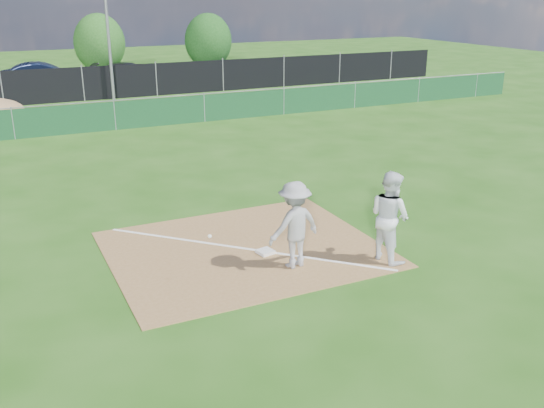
{
  "coord_description": "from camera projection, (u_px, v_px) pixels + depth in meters",
  "views": [
    {
      "loc": [
        -4.92,
        -10.79,
        5.61
      ],
      "look_at": [
        0.7,
        1.0,
        1.0
      ],
      "focal_mm": 40.0,
      "sensor_mm": 36.0,
      "label": 1
    }
  ],
  "objects": [
    {
      "name": "tree_mid",
      "position": [
        99.0,
        43.0,
        42.22
      ],
      "size": [
        3.52,
        3.52,
        4.17
      ],
      "color": "#382316",
      "rests_on": "ground"
    },
    {
      "name": "parking_lot",
      "position": [
        71.0,
        88.0,
        36.87
      ],
      "size": [
        46.0,
        9.0,
        0.01
      ],
      "primitive_type": "cube",
      "color": "black",
      "rests_on": "ground"
    },
    {
      "name": "car_right",
      "position": [
        131.0,
        74.0,
        38.0
      ],
      "size": [
        4.99,
        3.24,
        1.35
      ],
      "primitive_type": "imported",
      "rotation": [
        0.0,
        0.0,
        1.25
      ],
      "color": "black",
      "rests_on": "parking_lot"
    },
    {
      "name": "first_base",
      "position": [
        265.0,
        252.0,
        13.64
      ],
      "size": [
        0.4,
        0.4,
        0.07
      ],
      "primitive_type": "cube",
      "rotation": [
        0.0,
        0.0,
        0.19
      ],
      "color": "silver",
      "rests_on": "infield_dirt"
    },
    {
      "name": "tree_right",
      "position": [
        208.0,
        41.0,
        44.59
      ],
      "size": [
        3.45,
        3.45,
        4.09
      ],
      "color": "#382316",
      "rests_on": "ground"
    },
    {
      "name": "runner",
      "position": [
        390.0,
        216.0,
        13.07
      ],
      "size": [
        0.9,
        1.08,
        2.02
      ],
      "primitive_type": "imported",
      "rotation": [
        0.0,
        0.0,
        1.72
      ],
      "color": "white",
      "rests_on": "ground"
    },
    {
      "name": "light_pole",
      "position": [
        107.0,
        23.0,
        31.64
      ],
      "size": [
        0.16,
        0.16,
        8.0
      ],
      "primitive_type": "cylinder",
      "color": "slate",
      "rests_on": "ground"
    },
    {
      "name": "ground",
      "position": [
        146.0,
        157.0,
        21.56
      ],
      "size": [
        90.0,
        90.0,
        0.0
      ],
      "primitive_type": "plane",
      "color": "#204E10",
      "rests_on": "ground"
    },
    {
      "name": "car_mid",
      "position": [
        43.0,
        76.0,
        36.34
      ],
      "size": [
        4.83,
        1.98,
        1.56
      ],
      "primitive_type": "imported",
      "rotation": [
        0.0,
        0.0,
        1.5
      ],
      "color": "black",
      "rests_on": "parking_lot"
    },
    {
      "name": "play_at_first",
      "position": [
        294.0,
        225.0,
        12.73
      ],
      "size": [
        2.58,
        0.88,
        1.88
      ],
      "color": "#A3A3A5",
      "rests_on": "infield_dirt"
    },
    {
      "name": "infield_dirt",
      "position": [
        244.0,
        249.0,
        13.89
      ],
      "size": [
        6.0,
        5.0,
        0.02
      ],
      "primitive_type": "cube",
      "color": "olive",
      "rests_on": "ground"
    },
    {
      "name": "green_fence",
      "position": [
        115.0,
        116.0,
        25.61
      ],
      "size": [
        44.0,
        0.05,
        1.2
      ],
      "primitive_type": "cube",
      "color": "#0F391C",
      "rests_on": "ground"
    },
    {
      "name": "black_fence",
      "position": [
        83.0,
        84.0,
        32.32
      ],
      "size": [
        46.0,
        0.04,
        1.8
      ],
      "primitive_type": "cube",
      "color": "black",
      "rests_on": "ground"
    },
    {
      "name": "foul_line",
      "position": [
        244.0,
        248.0,
        13.89
      ],
      "size": [
        5.01,
        5.01,
        0.01
      ],
      "primitive_type": "cube",
      "rotation": [
        0.0,
        0.0,
        0.79
      ],
      "color": "white",
      "rests_on": "infield_dirt"
    }
  ]
}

